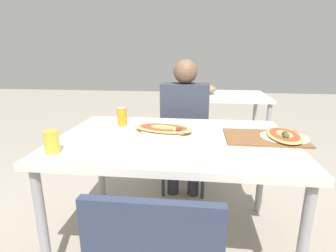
% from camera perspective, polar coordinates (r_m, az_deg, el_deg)
% --- Properties ---
extents(ground_plane, '(14.00, 14.00, 0.00)m').
position_cam_1_polar(ground_plane, '(1.92, 1.10, -23.57)').
color(ground_plane, '#9E9384').
extents(dining_table, '(1.38, 0.93, 0.73)m').
position_cam_1_polar(dining_table, '(1.59, 1.23, -4.63)').
color(dining_table, silver).
rests_on(dining_table, ground_plane).
extents(chair_far_seated, '(0.40, 0.40, 0.85)m').
position_cam_1_polar(chair_far_seated, '(2.39, 3.69, -2.17)').
color(chair_far_seated, '#2D3851').
rests_on(chair_far_seated, ground_plane).
extents(person_seated, '(0.40, 0.23, 1.17)m').
position_cam_1_polar(person_seated, '(2.23, 3.62, 1.79)').
color(person_seated, '#2D2D38').
rests_on(person_seated, ground_plane).
extents(pizza_main, '(0.42, 0.29, 0.05)m').
position_cam_1_polar(pizza_main, '(1.67, -0.95, -0.66)').
color(pizza_main, white).
rests_on(pizza_main, dining_table).
extents(soda_can, '(0.07, 0.07, 0.12)m').
position_cam_1_polar(soda_can, '(1.84, -9.97, 2.09)').
color(soda_can, orange).
rests_on(soda_can, dining_table).
extents(drink_glass, '(0.07, 0.07, 0.11)m').
position_cam_1_polar(drink_glass, '(1.43, -23.99, -3.17)').
color(drink_glass, gold).
rests_on(drink_glass, dining_table).
extents(serving_tray, '(0.45, 0.31, 0.01)m').
position_cam_1_polar(serving_tray, '(1.64, 20.19, -2.35)').
color(serving_tray, brown).
rests_on(serving_tray, dining_table).
extents(pizza_second, '(0.27, 0.34, 0.06)m').
position_cam_1_polar(pizza_second, '(1.67, 23.97, -2.02)').
color(pizza_second, white).
rests_on(pizza_second, dining_table).
extents(background_table, '(1.10, 0.80, 0.85)m').
position_cam_1_polar(background_table, '(3.29, 10.69, 5.89)').
color(background_table, silver).
rests_on(background_table, ground_plane).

